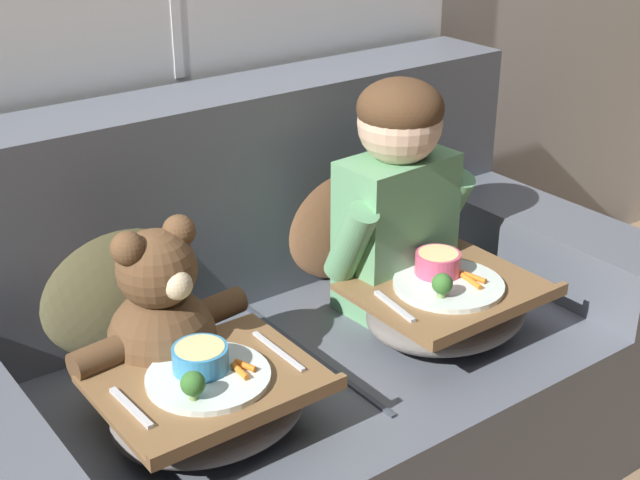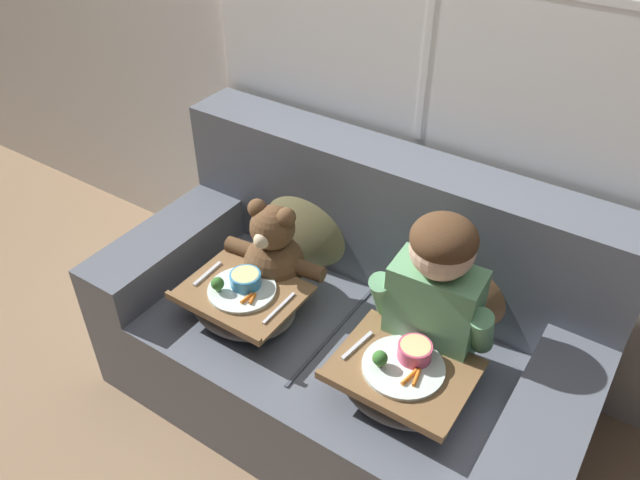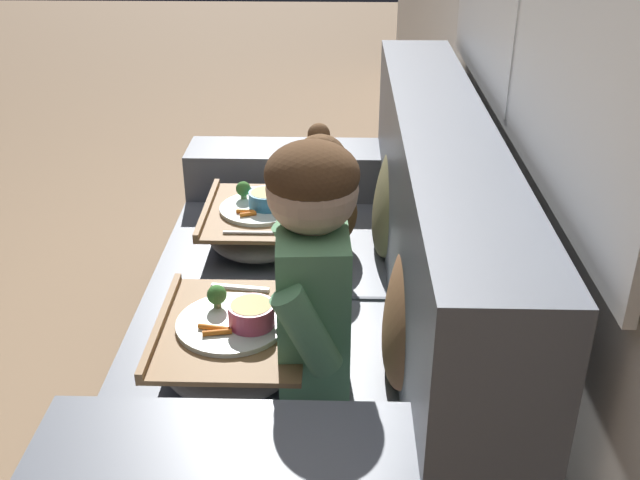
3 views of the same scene
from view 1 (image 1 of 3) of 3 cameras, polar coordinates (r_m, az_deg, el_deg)
name	(u,v)px [view 1 (image 1 of 3)]	position (r m, az deg, el deg)	size (l,w,h in m)	color
couch	(279,364)	(2.09, -2.63, -7.92)	(1.67, 0.88, 0.92)	#565B66
throw_pillow_behind_child	(338,202)	(2.25, 1.13, 2.44)	(0.39, 0.19, 0.41)	#B2754C
throw_pillow_behind_teddy	(112,267)	(1.97, -13.17, -1.71)	(0.40, 0.19, 0.42)	#898456
child_figure	(398,185)	(2.05, 4.99, 3.52)	(0.40, 0.20, 0.55)	#66A370
teddy_bear	(162,322)	(1.80, -10.05, -5.18)	(0.40, 0.28, 0.37)	brown
lap_tray_child	(447,307)	(2.03, 8.11, -4.24)	(0.41, 0.34, 0.18)	slate
lap_tray_teddy	(210,402)	(1.71, -7.07, -10.26)	(0.40, 0.32, 0.18)	slate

